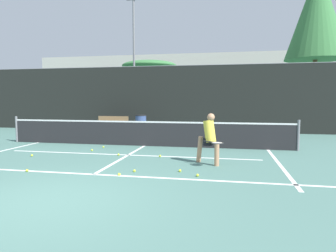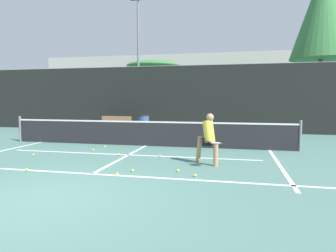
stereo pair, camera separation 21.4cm
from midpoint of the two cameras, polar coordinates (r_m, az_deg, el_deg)
name	(u,v)px [view 1 (the left image)]	position (r m, az deg, el deg)	size (l,w,h in m)	color
ground_plane	(48,200)	(5.89, -22.82, -12.89)	(100.00, 100.00, 0.00)	#4C756B
court_baseline_near	(94,174)	(7.42, -14.75, -8.89)	(11.00, 0.10, 0.01)	white
court_service_line	(128,155)	(9.69, -8.22, -5.48)	(8.25, 0.10, 0.01)	white
court_center_mark	(125,157)	(9.41, -8.83, -5.81)	(0.10, 4.42, 0.01)	white
court_sideline_right	(278,163)	(8.95, 19.62, -6.62)	(0.10, 5.42, 0.01)	white
net	(144,133)	(11.41, -5.07, -1.26)	(11.09, 0.09, 1.07)	slate
fence_back	(171,99)	(16.55, 0.12, 5.22)	(24.00, 0.06, 3.61)	black
player_practicing	(209,137)	(8.21, 7.10, -2.04)	(0.87, 1.02, 1.40)	tan
tennis_ball_scattered_0	(92,150)	(10.66, -14.84, -4.47)	(0.07, 0.07, 0.07)	#D1E033
tennis_ball_scattered_1	(103,147)	(11.25, -12.74, -3.92)	(0.07, 0.07, 0.07)	#D1E033
tennis_ball_scattered_2	(134,171)	(7.45, -7.25, -8.47)	(0.07, 0.07, 0.07)	#D1E033
tennis_ball_scattered_3	(180,171)	(7.41, 1.46, -8.50)	(0.07, 0.07, 0.07)	#D1E033
tennis_ball_scattered_4	(198,175)	(7.01, 4.78, -9.32)	(0.07, 0.07, 0.07)	#D1E033
tennis_ball_scattered_5	(119,174)	(7.18, -10.13, -9.04)	(0.07, 0.07, 0.07)	#D1E033
tennis_ball_scattered_6	(27,170)	(8.25, -25.95, -7.62)	(0.07, 0.07, 0.07)	#D1E033
tennis_ball_scattered_7	(32,155)	(10.33, -25.04, -5.09)	(0.07, 0.07, 0.07)	#D1E033
tennis_ball_scattered_8	(160,156)	(9.28, -2.19, -5.72)	(0.07, 0.07, 0.07)	#D1E033
tennis_ball_scattered_10	(119,155)	(9.64, -10.03, -5.38)	(0.07, 0.07, 0.07)	#D1E033
courtside_bench	(113,124)	(16.32, -10.88, 0.46)	(1.71, 0.40, 0.86)	olive
trash_bin	(141,124)	(15.64, -5.58, 0.37)	(0.58, 0.58, 0.96)	#384C7F
parked_car	(253,117)	(19.36, 15.56, 1.60)	(1.74, 4.16, 1.52)	#B7B7BC
floodlight_mast	(134,43)	(23.44, -6.79, 15.35)	(1.10, 0.24, 9.50)	slate
tree_west	(317,13)	(23.06, 26.29, 18.80)	(3.94, 3.94, 10.51)	brown
tree_mid	(149,66)	(26.23, -3.79, 11.24)	(4.68, 4.68, 5.06)	brown
building_far	(199,85)	(32.90, 5.70, 7.73)	(36.00, 2.40, 6.54)	#B2ADA3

